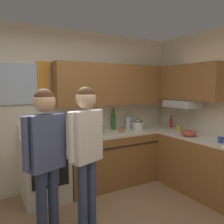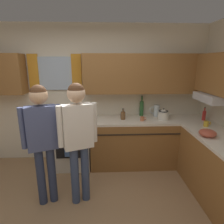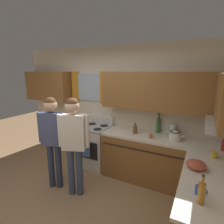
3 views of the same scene
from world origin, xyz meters
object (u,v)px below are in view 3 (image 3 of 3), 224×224
mixing_bowl (196,165)px  water_pitcher (173,130)px  bottle_squat_brown (135,130)px  adult_in_plaid (74,136)px  mug_mustard_yellow (214,155)px  bottle_oil_amber (201,193)px  stove_oven (95,145)px  bottle_wine_green (159,125)px  stovetop_kettle (175,135)px  bottle_sauce_red (224,145)px  adult_left (52,132)px  cup_terracotta (151,136)px  mug_cobalt_blue (199,190)px

mixing_bowl → water_pitcher: bearing=113.2°
bottle_squat_brown → mixing_bowl: (1.11, -0.87, -0.03)m
adult_in_plaid → mug_mustard_yellow: bearing=15.1°
bottle_oil_amber → water_pitcher: 1.77m
stove_oven → bottle_squat_brown: bottle_squat_brown is taller
bottle_wine_green → adult_in_plaid: adult_in_plaid is taller
stove_oven → stovetop_kettle: (1.67, -0.03, 0.53)m
stove_oven → water_pitcher: (1.59, 0.18, 0.54)m
bottle_sauce_red → water_pitcher: bearing=159.1°
bottle_squat_brown → adult_left: size_ratio=0.12×
bottle_wine_green → cup_terracotta: size_ratio=3.62×
bottle_sauce_red → mug_cobalt_blue: (-0.28, -1.26, -0.05)m
cup_terracotta → adult_in_plaid: (-1.03, -0.88, 0.12)m
adult_in_plaid → mug_cobalt_blue: bearing=-11.9°
bottle_sauce_red → adult_in_plaid: size_ratio=0.15×
bottle_squat_brown → mug_cobalt_blue: (1.17, -1.38, -0.03)m
adult_left → adult_in_plaid: size_ratio=0.99×
bottle_sauce_red → mug_cobalt_blue: size_ratio=2.14×
mug_mustard_yellow → adult_in_plaid: bearing=-164.9°
bottle_sauce_red → water_pitcher: bottle_sauce_red is taller
water_pitcher → bottle_oil_amber: bearing=-72.9°
stove_oven → bottle_squat_brown: bearing=-0.5°
bottle_oil_amber → mug_cobalt_blue: bottle_oil_amber is taller
mug_mustard_yellow → water_pitcher: 0.92m
stove_oven → mug_mustard_yellow: 2.35m
bottle_sauce_red → adult_in_plaid: 2.31m
stove_oven → cup_terracotta: stove_oven is taller
adult_left → adult_in_plaid: (0.46, 0.00, 0.01)m
bottle_squat_brown → bottle_wine_green: (0.39, 0.25, 0.07)m
bottle_wine_green → cup_terracotta: (-0.05, -0.36, -0.11)m
water_pitcher → adult_left: size_ratio=0.13×
mug_mustard_yellow → cup_terracotta: bearing=161.0°
cup_terracotta → bottle_sauce_red: bearing=-0.3°
bottle_oil_amber → bottle_wine_green: 1.93m
stove_oven → mug_cobalt_blue: 2.56m
water_pitcher → adult_left: bearing=-146.9°
bottle_oil_amber → mixing_bowl: 0.65m
bottle_sauce_red → mixing_bowl: 0.83m
bottle_wine_green → mug_mustard_yellow: bearing=-36.6°
bottle_sauce_red → bottle_oil_amber: size_ratio=0.86×
cup_terracotta → mug_cobalt_blue: bearing=-56.8°
bottle_wine_green → mug_cobalt_blue: size_ratio=3.43×
stovetop_kettle → adult_in_plaid: 1.72m
stovetop_kettle → water_pitcher: water_pitcher is taller
mug_mustard_yellow → adult_left: 2.53m
bottle_sauce_red → stovetop_kettle: 0.72m
bottle_oil_amber → mug_cobalt_blue: (-0.01, 0.13, -0.07)m
bottle_oil_amber → water_pitcher: bottle_oil_amber is taller
mixing_bowl → adult_left: (-2.26, -0.13, 0.10)m
mug_cobalt_blue → mug_mustard_yellow: mug_mustard_yellow is taller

